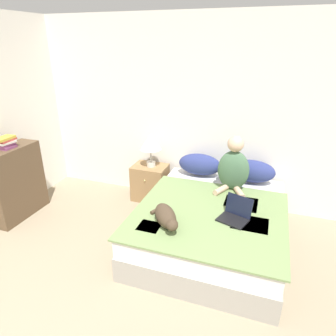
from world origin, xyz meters
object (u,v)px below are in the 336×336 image
(pillow_near, at_px, (200,164))
(pillow_far, at_px, (252,171))
(cat_tabby, at_px, (166,216))
(bookshelf, at_px, (15,183))
(bed, at_px, (211,224))
(laptop_open, at_px, (235,215))
(book_stack_top, at_px, (6,142))
(person_sitting, at_px, (233,168))
(table_lamp, at_px, (151,143))
(nightstand, at_px, (150,182))

(pillow_near, distance_m, pillow_far, 0.70)
(cat_tabby, distance_m, bookshelf, 2.23)
(bed, xyz_separation_m, laptop_open, (0.27, -0.20, 0.30))
(cat_tabby, height_order, book_stack_top, book_stack_top)
(bed, height_order, book_stack_top, book_stack_top)
(laptop_open, distance_m, bookshelf, 2.84)
(book_stack_top, bearing_deg, bed, 5.60)
(person_sitting, height_order, cat_tabby, person_sitting)
(pillow_far, height_order, book_stack_top, book_stack_top)
(bed, distance_m, person_sitting, 0.74)
(pillow_far, height_order, table_lamp, table_lamp)
(person_sitting, bearing_deg, nightstand, 167.14)
(pillow_near, height_order, bookshelf, bookshelf)
(table_lamp, relative_size, book_stack_top, 1.99)
(cat_tabby, height_order, laptop_open, laptop_open)
(person_sitting, bearing_deg, book_stack_top, -164.82)
(pillow_far, bearing_deg, cat_tabby, -118.53)
(bed, distance_m, pillow_far, 0.95)
(bookshelf, bearing_deg, table_lamp, 33.54)
(bookshelf, bearing_deg, person_sitting, 15.09)
(pillow_far, relative_size, table_lamp, 1.21)
(table_lamp, bearing_deg, laptop_open, -35.98)
(pillow_far, distance_m, bookshelf, 3.10)
(pillow_far, bearing_deg, bookshelf, -160.52)
(person_sitting, relative_size, cat_tabby, 1.25)
(bed, distance_m, pillow_near, 0.95)
(cat_tabby, distance_m, book_stack_top, 2.27)
(nightstand, bearing_deg, book_stack_top, -145.85)
(nightstand, relative_size, bookshelf, 0.55)
(bookshelf, xyz_separation_m, book_stack_top, (0.00, -0.00, 0.56))
(nightstand, bearing_deg, cat_tabby, -61.20)
(pillow_far, bearing_deg, pillow_near, 180.00)
(person_sitting, height_order, book_stack_top, person_sitting)
(nightstand, bearing_deg, person_sitting, -12.86)
(bed, bearing_deg, table_lamp, 144.29)
(laptop_open, bearing_deg, bed, 162.07)
(pillow_near, distance_m, bookshelf, 2.46)
(pillow_near, relative_size, nightstand, 1.10)
(laptop_open, distance_m, book_stack_top, 2.88)
(nightstand, distance_m, book_stack_top, 1.97)
(table_lamp, distance_m, bookshelf, 1.87)
(pillow_near, xyz_separation_m, table_lamp, (-0.71, -0.03, 0.24))
(pillow_near, bearing_deg, bookshelf, -155.09)
(cat_tabby, height_order, table_lamp, table_lamp)
(pillow_far, bearing_deg, nightstand, -179.03)
(pillow_near, xyz_separation_m, cat_tabby, (-0.02, -1.32, -0.05))
(cat_tabby, relative_size, laptop_open, 1.53)
(bookshelf, height_order, book_stack_top, book_stack_top)
(pillow_near, bearing_deg, pillow_far, 0.00)
(person_sitting, height_order, nightstand, person_sitting)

